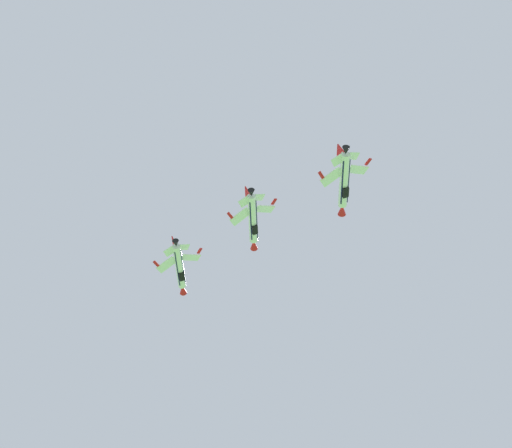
% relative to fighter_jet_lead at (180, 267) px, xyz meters
% --- Properties ---
extents(fighter_jet_lead, '(9.94, 15.94, 4.95)m').
position_rel_fighter_jet_lead_xyz_m(fighter_jet_lead, '(0.00, 0.00, 0.00)').
color(fighter_jet_lead, white).
extents(fighter_jet_left_wing, '(9.81, 15.94, 5.08)m').
position_rel_fighter_jet_lead_xyz_m(fighter_jet_left_wing, '(17.42, -9.53, 1.14)').
color(fighter_jet_left_wing, white).
extents(fighter_jet_right_wing, '(9.93, 15.94, 4.96)m').
position_rel_fighter_jet_lead_xyz_m(fighter_jet_right_wing, '(36.28, -19.66, -3.04)').
color(fighter_jet_right_wing, white).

